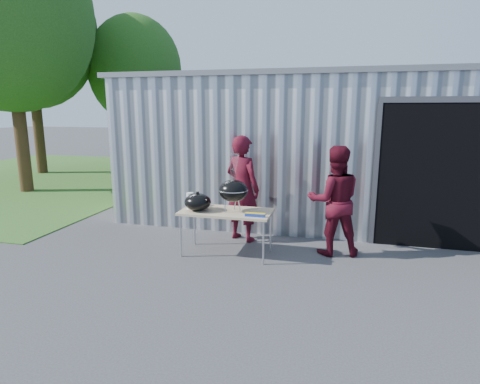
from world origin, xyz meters
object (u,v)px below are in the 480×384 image
(kettle_grill, at_px, (233,187))
(person_cook, at_px, (242,189))
(person_bystander, at_px, (334,201))
(folding_table, at_px, (226,213))

(kettle_grill, xyz_separation_m, person_cook, (-0.05, 0.82, -0.19))
(person_cook, xyz_separation_m, person_bystander, (1.65, -0.33, -0.06))
(kettle_grill, distance_m, person_bystander, 1.69)
(kettle_grill, bearing_deg, person_bystander, 17.11)
(person_bystander, bearing_deg, kettle_grill, 4.75)
(kettle_grill, bearing_deg, folding_table, 171.71)
(folding_table, height_order, kettle_grill, kettle_grill)
(folding_table, xyz_separation_m, person_cook, (0.07, 0.80, 0.26))
(folding_table, height_order, person_cook, person_cook)
(folding_table, distance_m, person_bystander, 1.80)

